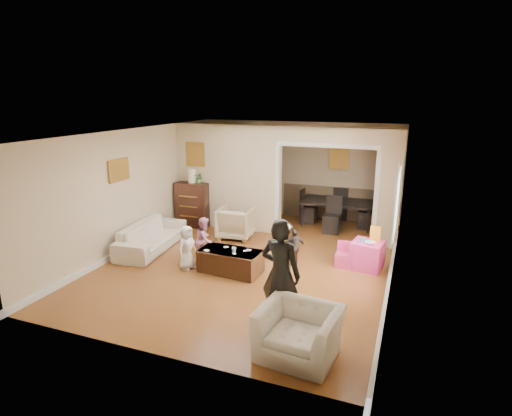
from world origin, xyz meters
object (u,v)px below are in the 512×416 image
at_px(play_table, 367,255).
at_px(child_kneel_b, 205,240).
at_px(coffee_cup, 234,250).
at_px(cyan_cup, 363,240).
at_px(table_lamp, 192,176).
at_px(armchair_back, 236,223).
at_px(child_toddler, 294,247).
at_px(sofa, 151,236).
at_px(adult_person, 281,274).
at_px(coffee_table, 230,261).
at_px(child_kneel_a, 187,248).
at_px(dresser, 193,204).
at_px(armchair_front, 299,333).
at_px(dining_table, 337,213).

height_order(play_table, child_kneel_b, child_kneel_b).
height_order(coffee_cup, cyan_cup, cyan_cup).
relative_size(table_lamp, coffee_cup, 3.87).
xyz_separation_m(armchair_back, child_toddler, (1.75, -1.13, 0.01)).
distance_m(table_lamp, child_kneel_b, 2.62).
bearing_deg(sofa, adult_person, -125.69).
xyz_separation_m(play_table, child_kneel_b, (-3.12, -0.83, 0.19)).
height_order(coffee_table, coffee_cup, coffee_cup).
xyz_separation_m(table_lamp, child_toddler, (3.15, -1.59, -0.94)).
xyz_separation_m(coffee_cup, child_kneel_a, (-0.95, -0.10, -0.05)).
bearing_deg(adult_person, dresser, -37.83).
height_order(sofa, child_toddler, child_toddler).
xyz_separation_m(adult_person, child_toddler, (-0.42, 2.26, -0.45)).
height_order(table_lamp, adult_person, adult_person).
bearing_deg(child_kneel_a, cyan_cup, -53.83).
relative_size(child_kneel_b, child_toddler, 1.23).
relative_size(play_table, child_kneel_a, 0.65).
bearing_deg(adult_person, sofa, -19.98).
distance_m(armchair_front, coffee_cup, 2.74).
distance_m(dresser, child_kneel_b, 2.48).
xyz_separation_m(table_lamp, child_kneel_b, (1.40, -2.04, -0.86)).
bearing_deg(sofa, table_lamp, -7.52).
bearing_deg(armchair_front, coffee_cup, 137.23).
xyz_separation_m(armchair_front, dining_table, (-0.55, 5.80, -0.00)).
bearing_deg(child_kneel_a, coffee_cup, -68.97).
xyz_separation_m(armchair_front, child_toddler, (-0.86, 2.85, 0.05)).
bearing_deg(child_toddler, dining_table, -131.06).
height_order(table_lamp, child_toddler, table_lamp).
relative_size(armchair_back, dining_table, 0.43).
xyz_separation_m(armchair_back, coffee_table, (0.70, -1.88, -0.15)).
bearing_deg(dining_table, dresser, -159.97).
bearing_deg(sofa, armchair_back, -52.98).
relative_size(play_table, cyan_cup, 7.05).
height_order(coffee_cup, play_table, play_table).
bearing_deg(child_toddler, adult_person, 65.60).
distance_m(armchair_front, child_kneel_a, 3.38).
height_order(adult_person, child_kneel_b, adult_person).
relative_size(dresser, coffee_table, 0.97).
bearing_deg(child_toddler, dresser, -61.83).
relative_size(table_lamp, child_kneel_b, 0.39).
bearing_deg(dining_table, coffee_table, -111.55).
relative_size(armchair_front, child_kneel_b, 1.08).
height_order(armchair_front, adult_person, adult_person).
bearing_deg(dining_table, child_kneel_b, -122.59).
bearing_deg(child_kneel_a, play_table, -53.66).
distance_m(armchair_back, coffee_table, 2.01).
height_order(coffee_cup, dining_table, dining_table).
distance_m(dining_table, child_toddler, 2.96).
height_order(armchair_front, dining_table, armchair_front).
bearing_deg(child_kneel_b, coffee_cup, -128.61).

